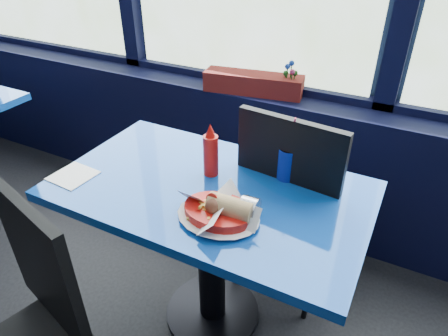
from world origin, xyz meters
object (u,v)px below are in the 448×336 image
(chair_near_front, at_px, (31,335))
(ketchup_bottle, at_px, (211,152))
(food_basket, at_px, (220,211))
(chair_near_back, at_px, (291,196))
(planter_box, at_px, (253,83))
(flower_vase, at_px, (289,87))
(soda_cup, at_px, (288,162))
(near_table, at_px, (211,223))

(chair_near_front, xyz_separation_m, ketchup_bottle, (0.20, 0.77, 0.29))
(food_basket, height_order, ketchup_bottle, ketchup_bottle)
(chair_near_back, relative_size, ketchup_bottle, 4.54)
(chair_near_back, distance_m, planter_box, 0.73)
(chair_near_front, xyz_separation_m, chair_near_back, (0.47, 1.00, 0.02))
(planter_box, distance_m, flower_vase, 0.20)
(planter_box, relative_size, ketchup_bottle, 2.42)
(chair_near_back, bearing_deg, ketchup_bottle, 46.07)
(flower_vase, relative_size, soda_cup, 0.72)
(chair_near_back, height_order, planter_box, chair_near_back)
(planter_box, xyz_separation_m, flower_vase, (0.20, 0.02, 0.01))
(near_table, height_order, food_basket, food_basket)
(planter_box, height_order, flower_vase, flower_vase)
(near_table, xyz_separation_m, chair_near_front, (-0.24, -0.69, -0.01))
(ketchup_bottle, bearing_deg, chair_near_front, -104.40)
(chair_near_front, bearing_deg, flower_vase, 96.27)
(near_table, relative_size, chair_near_back, 1.19)
(chair_near_front, xyz_separation_m, soda_cup, (0.48, 0.89, 0.26))
(chair_near_front, distance_m, planter_box, 1.56)
(flower_vase, xyz_separation_m, ketchup_bottle, (-0.04, -0.78, -0.01))
(food_basket, bearing_deg, soda_cup, 94.76)
(food_basket, bearing_deg, planter_box, 130.50)
(chair_near_back, relative_size, soda_cup, 3.66)
(chair_near_back, distance_m, ketchup_bottle, 0.44)
(chair_near_front, distance_m, chair_near_back, 1.11)
(near_table, bearing_deg, chair_near_front, -109.08)
(soda_cup, bearing_deg, near_table, -140.34)
(chair_near_front, distance_m, flower_vase, 1.60)
(chair_near_back, xyz_separation_m, planter_box, (-0.42, 0.53, 0.27))
(chair_near_front, distance_m, ketchup_bottle, 0.85)
(planter_box, height_order, soda_cup, soda_cup)
(food_basket, bearing_deg, chair_near_front, -101.28)
(flower_vase, bearing_deg, chair_near_back, -67.27)
(near_table, bearing_deg, soda_cup, 39.66)
(chair_near_back, height_order, food_basket, chair_near_back)
(planter_box, relative_size, soda_cup, 1.95)
(near_table, bearing_deg, ketchup_bottle, 115.66)
(chair_near_back, relative_size, planter_box, 1.88)
(chair_near_back, bearing_deg, chair_near_front, 70.90)
(chair_near_front, distance_m, food_basket, 0.69)
(near_table, distance_m, ketchup_bottle, 0.30)
(ketchup_bottle, bearing_deg, flower_vase, 86.87)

